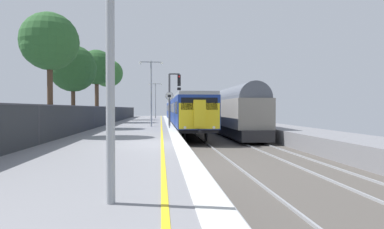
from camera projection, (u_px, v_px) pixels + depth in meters
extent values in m
cube|color=gray|center=(111.00, 156.00, 14.24)|extent=(6.40, 110.00, 1.00)
cube|color=silver|center=(180.00, 143.00, 14.50)|extent=(0.60, 110.00, 0.01)
cube|color=yellow|center=(162.00, 144.00, 14.43)|extent=(0.12, 110.00, 0.01)
cube|color=#4C4742|center=(309.00, 167.00, 15.06)|extent=(11.00, 110.00, 0.20)
cube|color=slate|center=(381.00, 153.00, 15.36)|extent=(3.60, 110.00, 1.00)
cube|color=gray|center=(202.00, 165.00, 14.61)|extent=(0.07, 110.00, 0.08)
cube|color=gray|center=(235.00, 165.00, 14.74)|extent=(0.07, 110.00, 0.08)
cube|color=gray|center=(292.00, 164.00, 14.98)|extent=(0.07, 110.00, 0.08)
cube|color=gray|center=(323.00, 164.00, 15.11)|extent=(0.07, 110.00, 0.08)
cube|color=navy|center=(187.00, 111.00, 31.87)|extent=(2.80, 19.91, 2.30)
cube|color=black|center=(187.00, 124.00, 31.90)|extent=(2.64, 19.31, 0.25)
cube|color=#93999E|center=(187.00, 98.00, 31.85)|extent=(2.68, 19.91, 0.24)
cube|color=black|center=(172.00, 108.00, 31.74)|extent=(0.02, 18.31, 0.84)
cube|color=#1D3A98|center=(175.00, 113.00, 26.79)|extent=(0.03, 1.10, 1.90)
cube|color=#1D3A98|center=(171.00, 112.00, 36.70)|extent=(0.03, 1.10, 1.90)
cylinder|color=black|center=(185.00, 136.00, 24.51)|extent=(0.12, 0.84, 0.84)
cylinder|color=black|center=(206.00, 136.00, 24.66)|extent=(0.12, 0.84, 0.84)
cylinder|color=black|center=(176.00, 126.00, 39.15)|extent=(0.12, 0.84, 0.84)
cylinder|color=black|center=(189.00, 126.00, 39.30)|extent=(0.12, 0.84, 0.84)
cube|color=navy|center=(177.00, 110.00, 52.29)|extent=(2.80, 19.91, 2.30)
cube|color=black|center=(177.00, 118.00, 52.31)|extent=(2.64, 19.31, 0.25)
cube|color=#93999E|center=(177.00, 102.00, 52.27)|extent=(2.68, 19.91, 0.24)
cube|color=black|center=(168.00, 108.00, 52.15)|extent=(0.02, 18.31, 0.84)
cube|color=#1D3A98|center=(169.00, 111.00, 47.21)|extent=(0.03, 1.10, 1.90)
cube|color=#1D3A98|center=(167.00, 110.00, 57.11)|extent=(0.03, 1.10, 1.90)
cylinder|color=black|center=(174.00, 124.00, 44.93)|extent=(0.12, 0.84, 0.84)
cylinder|color=black|center=(185.00, 123.00, 45.07)|extent=(0.12, 0.84, 0.84)
cylinder|color=black|center=(171.00, 120.00, 59.57)|extent=(0.12, 0.84, 0.84)
cylinder|color=black|center=(179.00, 120.00, 59.71)|extent=(0.12, 0.84, 0.84)
cube|color=yellow|center=(199.00, 116.00, 22.01)|extent=(2.70, 0.10, 1.70)
cube|color=black|center=(199.00, 104.00, 21.98)|extent=(2.40, 0.08, 0.80)
cube|color=yellow|center=(200.00, 114.00, 21.87)|extent=(0.80, 0.24, 1.80)
cylinder|color=white|center=(185.00, 128.00, 21.87)|extent=(0.18, 0.06, 0.18)
cylinder|color=white|center=(214.00, 127.00, 22.05)|extent=(0.18, 0.06, 0.18)
cylinder|color=black|center=(200.00, 132.00, 21.74)|extent=(0.20, 0.35, 0.20)
cube|color=black|center=(177.00, 100.00, 52.26)|extent=(0.60, 0.90, 0.20)
cube|color=#232326|center=(235.00, 130.00, 29.50)|extent=(2.30, 14.04, 0.79)
cube|color=gray|center=(236.00, 113.00, 29.48)|extent=(2.60, 13.24, 2.22)
cylinder|color=#515660|center=(236.00, 100.00, 29.46)|extent=(2.39, 12.84, 2.39)
cylinder|color=black|center=(240.00, 136.00, 24.44)|extent=(0.12, 0.84, 0.84)
cylinder|color=black|center=(261.00, 136.00, 24.58)|extent=(0.12, 0.84, 0.84)
cylinder|color=black|center=(217.00, 128.00, 34.43)|extent=(0.12, 0.84, 0.84)
cylinder|color=black|center=(232.00, 128.00, 34.57)|extent=(0.12, 0.84, 0.84)
cube|color=#232326|center=(211.00, 123.00, 44.27)|extent=(2.30, 14.04, 0.79)
cube|color=gray|center=(211.00, 111.00, 44.25)|extent=(2.60, 13.24, 2.22)
cylinder|color=#515660|center=(211.00, 103.00, 44.23)|extent=(2.39, 12.84, 2.39)
cylinder|color=black|center=(210.00, 126.00, 39.21)|extent=(0.12, 0.84, 0.84)
cylinder|color=black|center=(223.00, 126.00, 39.35)|extent=(0.12, 0.84, 0.84)
cylinder|color=black|center=(200.00, 122.00, 49.20)|extent=(0.12, 0.84, 0.84)
cylinder|color=black|center=(211.00, 122.00, 49.34)|extent=(0.12, 0.84, 0.84)
cube|color=#232326|center=(198.00, 119.00, 59.04)|extent=(2.30, 14.04, 0.79)
cube|color=gray|center=(198.00, 111.00, 59.02)|extent=(2.60, 13.24, 2.22)
cylinder|color=#515660|center=(198.00, 104.00, 59.00)|extent=(2.39, 12.84, 2.39)
cylinder|color=black|center=(197.00, 121.00, 53.98)|extent=(0.12, 0.84, 0.84)
cylinder|color=black|center=(206.00, 121.00, 54.12)|extent=(0.12, 0.84, 0.84)
cylinder|color=black|center=(191.00, 119.00, 63.97)|extent=(0.12, 0.84, 0.84)
cylinder|color=black|center=(199.00, 119.00, 64.11)|extent=(0.12, 0.84, 0.84)
cube|color=#232326|center=(191.00, 117.00, 73.82)|extent=(2.30, 14.04, 0.79)
cube|color=gray|center=(191.00, 110.00, 73.79)|extent=(2.60, 13.24, 2.22)
cylinder|color=#515660|center=(191.00, 105.00, 73.77)|extent=(2.39, 12.84, 2.39)
cylinder|color=black|center=(189.00, 118.00, 68.75)|extent=(0.12, 0.84, 0.84)
cylinder|color=black|center=(197.00, 118.00, 68.89)|extent=(0.12, 0.84, 0.84)
cylinder|color=black|center=(185.00, 117.00, 78.74)|extent=(0.12, 0.84, 0.84)
cylinder|color=black|center=(192.00, 117.00, 78.89)|extent=(0.12, 0.84, 0.84)
cylinder|color=#47474C|center=(169.00, 100.00, 29.62)|extent=(0.18, 0.18, 4.53)
cube|color=#47474C|center=(175.00, 74.00, 29.62)|extent=(0.90, 0.12, 0.12)
cube|color=black|center=(179.00, 80.00, 29.67)|extent=(0.28, 0.20, 1.00)
cylinder|color=red|center=(179.00, 77.00, 29.54)|extent=(0.16, 0.04, 0.16)
cylinder|color=black|center=(179.00, 80.00, 29.55)|extent=(0.16, 0.04, 0.16)
cylinder|color=black|center=(179.00, 84.00, 29.55)|extent=(0.16, 0.04, 0.16)
cube|color=black|center=(179.00, 89.00, 29.68)|extent=(0.32, 0.16, 0.24)
cylinder|color=#59595B|center=(169.00, 112.00, 25.76)|extent=(0.08, 0.08, 2.41)
cylinder|color=black|center=(169.00, 96.00, 25.73)|extent=(0.59, 0.02, 0.59)
cylinder|color=silver|center=(169.00, 96.00, 25.72)|extent=(0.56, 0.02, 0.56)
cube|color=black|center=(169.00, 96.00, 25.71)|extent=(0.24, 0.01, 0.18)
cylinder|color=#93999E|center=(110.00, 21.00, 5.31)|extent=(0.14, 0.14, 5.78)
cylinder|color=#93999E|center=(151.00, 94.00, 28.21)|extent=(0.14, 0.14, 5.49)
cube|color=#93999E|center=(157.00, 62.00, 28.21)|extent=(0.90, 0.08, 0.08)
cylinder|color=silver|center=(162.00, 63.00, 28.25)|extent=(0.20, 0.20, 0.18)
cube|color=#93999E|center=(146.00, 62.00, 28.12)|extent=(0.90, 0.08, 0.08)
cylinder|color=silver|center=(140.00, 63.00, 28.08)|extent=(0.20, 0.20, 0.18)
cylinder|color=#93999E|center=(155.00, 101.00, 51.11)|extent=(0.14, 0.14, 5.34)
cube|color=#93999E|center=(158.00, 84.00, 51.11)|extent=(0.90, 0.08, 0.08)
cylinder|color=silver|center=(161.00, 84.00, 51.15)|extent=(0.20, 0.20, 0.18)
cube|color=#93999E|center=(152.00, 84.00, 51.03)|extent=(0.90, 0.08, 0.08)
cylinder|color=silver|center=(149.00, 84.00, 50.98)|extent=(0.20, 0.20, 0.18)
cube|color=#282B2D|center=(38.00, 125.00, 13.95)|extent=(0.03, 99.00, 1.66)
cube|color=#38383D|center=(38.00, 105.00, 13.93)|extent=(0.06, 99.00, 0.06)
cylinder|color=#38383D|center=(38.00, 125.00, 13.95)|extent=(0.07, 0.07, 1.66)
cylinder|color=#38383D|center=(94.00, 117.00, 25.58)|extent=(0.07, 0.07, 1.66)
cylinder|color=#38383D|center=(115.00, 115.00, 37.22)|extent=(0.07, 0.07, 1.66)
cylinder|color=#38383D|center=(126.00, 113.00, 48.85)|extent=(0.07, 0.07, 1.66)
cylinder|color=#38383D|center=(133.00, 112.00, 60.49)|extent=(0.07, 0.07, 1.66)
cylinder|color=#473323|center=(50.00, 97.00, 18.13)|extent=(0.30, 0.30, 4.26)
sphere|color=#285628|center=(50.00, 41.00, 18.07)|extent=(3.08, 3.08, 3.08)
sphere|color=#285628|center=(40.00, 47.00, 17.59)|extent=(1.96, 1.96, 1.96)
cylinder|color=#473323|center=(73.00, 105.00, 25.26)|extent=(0.30, 0.30, 3.55)
sphere|color=#234C23|center=(73.00, 68.00, 25.21)|extent=(3.47, 3.47, 3.47)
sphere|color=#234C23|center=(72.00, 74.00, 25.24)|extent=(2.19, 2.19, 2.19)
cylinder|color=#473323|center=(97.00, 100.00, 36.29)|extent=(0.42, 0.42, 4.92)
sphere|color=#234C23|center=(97.00, 67.00, 36.23)|extent=(3.73, 3.73, 3.73)
sphere|color=#234C23|center=(98.00, 72.00, 36.83)|extent=(2.67, 2.67, 2.67)
cylinder|color=#473323|center=(110.00, 100.00, 44.99)|extent=(0.34, 0.34, 5.23)
sphere|color=#33662D|center=(109.00, 73.00, 44.93)|extent=(3.55, 3.55, 3.55)
sphere|color=#33662D|center=(106.00, 76.00, 44.35)|extent=(2.78, 2.78, 2.78)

